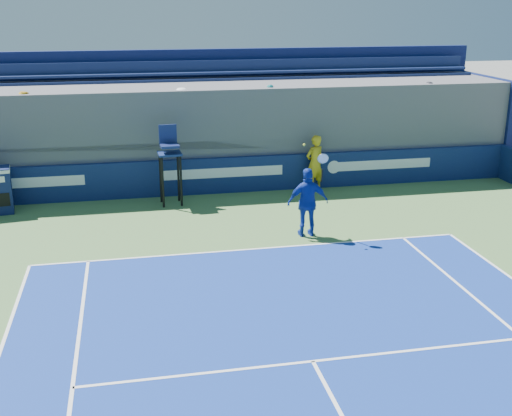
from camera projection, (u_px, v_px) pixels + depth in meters
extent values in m
imported|color=gold|center=(315.00, 163.00, 21.23)|extent=(0.81, 0.68, 1.89)
cube|color=white|center=(253.00, 249.00, 16.44)|extent=(10.97, 0.07, 0.00)
cube|color=white|center=(313.00, 361.00, 11.33)|extent=(8.23, 0.07, 0.00)
cube|color=#0D1B4A|center=(223.00, 175.00, 21.13)|extent=(20.40, 0.20, 1.20)
cube|color=white|center=(32.00, 182.00, 19.87)|extent=(3.20, 0.01, 0.32)
cube|color=white|center=(223.00, 173.00, 20.99)|extent=(4.00, 0.01, 0.32)
cube|color=white|center=(381.00, 165.00, 22.02)|extent=(3.60, 0.01, 0.32)
cylinder|color=white|center=(334.00, 167.00, 21.70)|extent=(0.44, 0.01, 0.44)
cube|color=black|center=(0.00, 200.00, 18.85)|extent=(0.55, 0.10, 0.40)
cylinder|color=black|center=(163.00, 183.00, 19.55)|extent=(0.07, 0.07, 1.60)
cylinder|color=black|center=(181.00, 181.00, 19.69)|extent=(0.07, 0.07, 1.60)
cylinder|color=black|center=(161.00, 178.00, 20.07)|extent=(0.07, 0.07, 1.60)
cylinder|color=black|center=(178.00, 177.00, 20.21)|extent=(0.07, 0.07, 1.60)
cube|color=navy|center=(170.00, 154.00, 19.62)|extent=(0.74, 0.74, 0.06)
cube|color=#141F4D|center=(170.00, 146.00, 19.46)|extent=(0.58, 0.48, 0.08)
cube|color=#141F4E|center=(168.00, 134.00, 19.69)|extent=(0.55, 0.09, 0.60)
imported|color=#122E99|center=(308.00, 202.00, 17.13)|extent=(1.12, 0.51, 1.88)
cylinder|color=black|center=(322.00, 176.00, 16.87)|extent=(0.05, 0.16, 0.39)
torus|color=silver|center=(323.00, 159.00, 16.66)|extent=(0.31, 0.15, 0.29)
cylinder|color=white|center=(323.00, 159.00, 16.66)|extent=(0.26, 0.11, 0.24)
sphere|color=yellow|center=(304.00, 145.00, 16.53)|extent=(0.07, 0.07, 0.07)
cube|color=#525257|center=(214.00, 132.00, 22.56)|extent=(20.40, 3.60, 3.38)
cube|color=#525257|center=(220.00, 146.00, 21.37)|extent=(20.40, 0.90, 0.55)
cube|color=#14214B|center=(220.00, 132.00, 21.13)|extent=(20.00, 0.45, 0.08)
cube|color=#14214B|center=(219.00, 125.00, 21.30)|extent=(20.00, 0.06, 0.45)
cube|color=#525257|center=(216.00, 125.00, 22.04)|extent=(20.40, 0.90, 0.55)
cube|color=#14214B|center=(216.00, 111.00, 21.80)|extent=(20.00, 0.45, 0.08)
cube|color=#14214B|center=(215.00, 104.00, 21.97)|extent=(20.00, 0.06, 0.45)
cube|color=#525257|center=(212.00, 105.00, 22.71)|extent=(20.40, 0.90, 0.55)
cube|color=#14214B|center=(212.00, 92.00, 22.47)|extent=(20.00, 0.45, 0.08)
cube|color=#14214B|center=(211.00, 85.00, 22.64)|extent=(20.00, 0.06, 0.45)
cube|color=#525257|center=(208.00, 86.00, 23.38)|extent=(20.40, 0.90, 0.55)
cube|color=#14214B|center=(208.00, 73.00, 23.14)|extent=(20.00, 0.45, 0.08)
cube|color=#14214B|center=(207.00, 67.00, 23.31)|extent=(20.00, 0.06, 0.45)
cube|color=#0C1647|center=(207.00, 109.00, 24.22)|extent=(20.80, 0.30, 4.40)
cube|color=#0C1647|center=(482.00, 121.00, 24.50)|extent=(0.30, 3.90, 3.40)
imported|color=gold|center=(25.00, 119.00, 19.83)|extent=(0.91, 0.76, 1.68)
imported|color=white|center=(182.00, 114.00, 20.75)|extent=(1.11, 0.68, 1.66)
imported|color=teal|center=(271.00, 110.00, 21.29)|extent=(1.03, 0.51, 1.70)
imported|color=black|center=(426.00, 106.00, 22.35)|extent=(0.67, 0.51, 1.66)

